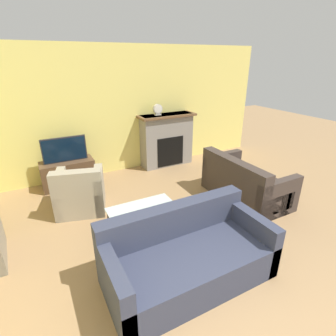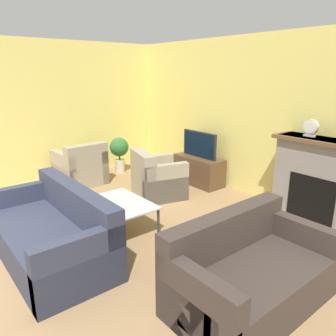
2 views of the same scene
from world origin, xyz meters
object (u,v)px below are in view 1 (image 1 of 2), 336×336
Objects in this scene: couch_sectional at (187,257)px; mantel_clock at (158,109)px; tv at (64,149)px; couch_loveseat at (244,184)px; coffee_table at (144,212)px; armchair_accent at (80,194)px.

mantel_clock reaches higher than couch_sectional.
couch_loveseat is at bearing -36.63° from tv.
couch_loveseat is 2.52m from mantel_clock.
tv is at bearing 53.37° from couch_loveseat.
coffee_table is 4.03× the size of mantel_clock.
armchair_accent is at bearing 110.54° from couch_sectional.
couch_sectional reaches higher than coffee_table.
tv is 3.33m from couch_sectional.
couch_sectional is 1.94× the size of coffee_table.
couch_loveseat is 1.59× the size of coffee_table.
mantel_clock reaches higher than couch_loveseat.
armchair_accent is at bearing -87.84° from tv.
tv is 0.53× the size of couch_loveseat.
tv is at bearing 104.75° from couch_sectional.
mantel_clock is (2.07, 0.11, 0.58)m from tv.
couch_loveseat is (1.93, 1.12, 0.00)m from couch_sectional.
tv is 0.86× the size of armchair_accent.
couch_loveseat is 6.40× the size of mantel_clock.
coffee_table is at bearing 96.18° from couch_sectional.
mantel_clock is at bearing 69.44° from couch_sectional.
mantel_clock is at bearing 17.77° from couch_loveseat.
armchair_accent is (-2.73, 1.01, 0.01)m from couch_loveseat.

